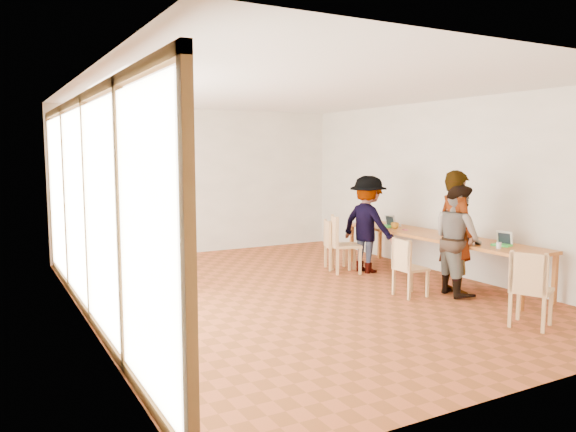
# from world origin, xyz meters

# --- Properties ---
(ground) EXTENTS (8.00, 8.00, 0.00)m
(ground) POSITION_xyz_m (0.00, 0.00, 0.00)
(ground) COLOR #A54C27
(ground) RESTS_ON ground
(wall_back) EXTENTS (6.00, 0.10, 3.00)m
(wall_back) POSITION_xyz_m (0.00, 4.00, 1.50)
(wall_back) COLOR white
(wall_back) RESTS_ON ground
(wall_front) EXTENTS (6.00, 0.10, 3.00)m
(wall_front) POSITION_xyz_m (0.00, -4.00, 1.50)
(wall_front) COLOR white
(wall_front) RESTS_ON ground
(wall_right) EXTENTS (0.10, 8.00, 3.00)m
(wall_right) POSITION_xyz_m (3.00, 0.00, 1.50)
(wall_right) COLOR white
(wall_right) RESTS_ON ground
(window_wall) EXTENTS (0.10, 8.00, 3.00)m
(window_wall) POSITION_xyz_m (-2.96, 0.00, 1.50)
(window_wall) COLOR white
(window_wall) RESTS_ON ground
(ceiling) EXTENTS (6.00, 8.00, 0.04)m
(ceiling) POSITION_xyz_m (0.00, 0.00, 3.02)
(ceiling) COLOR white
(ceiling) RESTS_ON wall_back
(communal_table) EXTENTS (0.80, 4.00, 0.75)m
(communal_table) POSITION_xyz_m (2.50, -0.34, 0.70)
(communal_table) COLOR #BF6E2A
(communal_table) RESTS_ON ground
(side_table) EXTENTS (0.90, 0.90, 0.75)m
(side_table) POSITION_xyz_m (-2.00, 2.94, 0.67)
(side_table) COLOR #BF6E2A
(side_table) RESTS_ON ground
(chair_near) EXTENTS (0.58, 0.58, 0.50)m
(chair_near) POSITION_xyz_m (1.59, -2.84, 0.58)
(chair_near) COLOR tan
(chair_near) RESTS_ON ground
(chair_mid) EXTENTS (0.40, 0.40, 0.46)m
(chair_mid) POSITION_xyz_m (1.30, -0.97, 0.53)
(chair_mid) COLOR tan
(chair_mid) RESTS_ON ground
(chair_far) EXTENTS (0.53, 0.53, 0.47)m
(chair_far) POSITION_xyz_m (1.44, 1.19, 0.54)
(chair_far) COLOR tan
(chair_far) RESTS_ON ground
(chair_empty) EXTENTS (0.60, 0.60, 0.53)m
(chair_empty) POSITION_xyz_m (1.40, 0.88, 0.61)
(chair_empty) COLOR tan
(chair_empty) RESTS_ON ground
(chair_spare) EXTENTS (0.56, 0.56, 0.47)m
(chair_spare) POSITION_xyz_m (-1.56, 1.12, 0.54)
(chair_spare) COLOR tan
(chair_spare) RESTS_ON ground
(person_near) EXTENTS (0.52, 0.72, 1.84)m
(person_near) POSITION_xyz_m (2.07, -1.17, 0.92)
(person_near) COLOR gray
(person_near) RESTS_ON ground
(person_mid) EXTENTS (0.79, 0.93, 1.66)m
(person_mid) POSITION_xyz_m (2.07, -1.21, 0.83)
(person_mid) COLOR gray
(person_mid) RESTS_ON ground
(person_far) EXTENTS (0.85, 1.21, 1.70)m
(person_far) POSITION_xyz_m (1.85, 0.69, 0.85)
(person_far) COLOR gray
(person_far) RESTS_ON ground
(laptop_near) EXTENTS (0.27, 0.29, 0.21)m
(laptop_near) POSITION_xyz_m (2.56, -1.62, 0.81)
(laptop_near) COLOR #3CDB47
(laptop_near) RESTS_ON communal_table
(laptop_mid) EXTENTS (0.21, 0.24, 0.18)m
(laptop_mid) POSITION_xyz_m (2.40, -0.84, 0.80)
(laptop_mid) COLOR #3CDB47
(laptop_mid) RESTS_ON communal_table
(laptop_far) EXTENTS (0.24, 0.27, 0.22)m
(laptop_far) POSITION_xyz_m (2.44, 0.85, 0.81)
(laptop_far) COLOR #3CDB47
(laptop_far) RESTS_ON communal_table
(yellow_mug) EXTENTS (0.14, 0.14, 0.11)m
(yellow_mug) POSITION_xyz_m (2.36, 0.57, 0.81)
(yellow_mug) COLOR orange
(yellow_mug) RESTS_ON communal_table
(green_bottle) EXTENTS (0.07, 0.07, 0.28)m
(green_bottle) POSITION_xyz_m (2.26, 1.11, 0.89)
(green_bottle) COLOR #1B6821
(green_bottle) RESTS_ON communal_table
(clear_glass) EXTENTS (0.07, 0.07, 0.09)m
(clear_glass) POSITION_xyz_m (2.31, -1.75, 0.80)
(clear_glass) COLOR silver
(clear_glass) RESTS_ON communal_table
(condiment_cup) EXTENTS (0.08, 0.08, 0.06)m
(condiment_cup) POSITION_xyz_m (2.64, 0.78, 0.78)
(condiment_cup) COLOR white
(condiment_cup) RESTS_ON communal_table
(pink_phone) EXTENTS (0.05, 0.10, 0.01)m
(pink_phone) POSITION_xyz_m (2.40, 0.34, 0.76)
(pink_phone) COLOR #D04463
(pink_phone) RESTS_ON communal_table
(black_pouch) EXTENTS (0.16, 0.26, 0.09)m
(black_pouch) POSITION_xyz_m (2.20, -1.16, 0.80)
(black_pouch) COLOR black
(black_pouch) RESTS_ON communal_table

